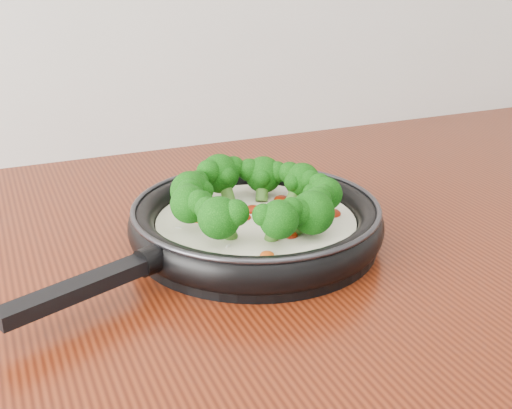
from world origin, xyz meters
name	(u,v)px	position (x,y,z in m)	size (l,w,h in m)	color
skillet	(254,219)	(-0.12, 1.08, 0.93)	(0.49, 0.39, 0.09)	black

